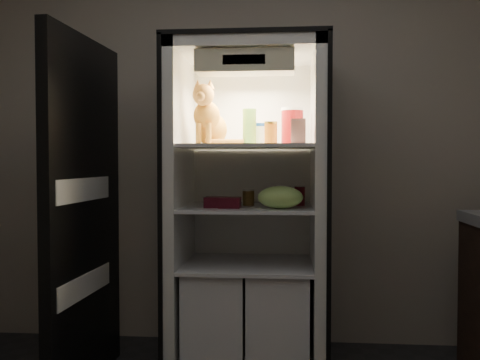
{
  "coord_description": "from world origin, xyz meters",
  "views": [
    {
      "loc": [
        0.22,
        -1.73,
        1.2
      ],
      "look_at": [
        -0.05,
        1.32,
        1.09
      ],
      "focal_mm": 40.0,
      "sensor_mm": 36.0,
      "label": 1
    }
  ],
  "objects_px": {
    "refrigerator": "(249,230)",
    "soda_can_b": "(300,196)",
    "soda_can_c": "(285,197)",
    "mayo_tub": "(260,134)",
    "berry_box_left": "(215,202)",
    "cream_carton": "(298,131)",
    "condiment_jar": "(248,197)",
    "salsa_jar": "(271,133)",
    "grape_bag": "(280,197)",
    "soda_can_a": "(280,195)",
    "berry_box_right": "(230,203)",
    "parmesan_shaker": "(249,127)",
    "tabby_cat": "(209,121)",
    "pepper_jar": "(292,127)"
  },
  "relations": [
    {
      "from": "refrigerator",
      "to": "soda_can_b",
      "type": "height_order",
      "value": "refrigerator"
    },
    {
      "from": "soda_can_b",
      "to": "soda_can_c",
      "type": "xyz_separation_m",
      "value": [
        -0.08,
        -0.12,
        0.0
      ]
    },
    {
      "from": "mayo_tub",
      "to": "berry_box_left",
      "type": "bearing_deg",
      "value": -138.49
    },
    {
      "from": "cream_carton",
      "to": "condiment_jar",
      "type": "distance_m",
      "value": 0.52
    },
    {
      "from": "salsa_jar",
      "to": "grape_bag",
      "type": "distance_m",
      "value": 0.38
    },
    {
      "from": "refrigerator",
      "to": "soda_can_a",
      "type": "relative_size",
      "value": 16.26
    },
    {
      "from": "cream_carton",
      "to": "grape_bag",
      "type": "xyz_separation_m",
      "value": [
        -0.09,
        0.04,
        -0.35
      ]
    },
    {
      "from": "refrigerator",
      "to": "soda_can_c",
      "type": "height_order",
      "value": "refrigerator"
    },
    {
      "from": "cream_carton",
      "to": "berry_box_right",
      "type": "height_order",
      "value": "cream_carton"
    },
    {
      "from": "condiment_jar",
      "to": "grape_bag",
      "type": "relative_size",
      "value": 0.39
    },
    {
      "from": "parmesan_shaker",
      "to": "soda_can_b",
      "type": "distance_m",
      "value": 0.49
    },
    {
      "from": "salsa_jar",
      "to": "cream_carton",
      "type": "xyz_separation_m",
      "value": [
        0.15,
        -0.15,
        0.0
      ]
    },
    {
      "from": "condiment_jar",
      "to": "berry_box_left",
      "type": "bearing_deg",
      "value": -140.16
    },
    {
      "from": "refrigerator",
      "to": "parmesan_shaker",
      "type": "bearing_deg",
      "value": -82.03
    },
    {
      "from": "tabby_cat",
      "to": "refrigerator",
      "type": "bearing_deg",
      "value": 22.63
    },
    {
      "from": "refrigerator",
      "to": "berry_box_left",
      "type": "xyz_separation_m",
      "value": [
        -0.17,
        -0.17,
        0.18
      ]
    },
    {
      "from": "berry_box_right",
      "to": "condiment_jar",
      "type": "bearing_deg",
      "value": 62.81
    },
    {
      "from": "refrigerator",
      "to": "grape_bag",
      "type": "xyz_separation_m",
      "value": [
        0.19,
        -0.22,
        0.21
      ]
    },
    {
      "from": "soda_can_c",
      "to": "soda_can_b",
      "type": "bearing_deg",
      "value": 54.2
    },
    {
      "from": "tabby_cat",
      "to": "soda_can_c",
      "type": "distance_m",
      "value": 0.62
    },
    {
      "from": "mayo_tub",
      "to": "refrigerator",
      "type": "bearing_deg",
      "value": -148.75
    },
    {
      "from": "salsa_jar",
      "to": "soda_can_a",
      "type": "relative_size",
      "value": 1.12
    },
    {
      "from": "salsa_jar",
      "to": "soda_can_a",
      "type": "distance_m",
      "value": 0.38
    },
    {
      "from": "berry_box_left",
      "to": "berry_box_right",
      "type": "height_order",
      "value": "same"
    },
    {
      "from": "mayo_tub",
      "to": "soda_can_b",
      "type": "bearing_deg",
      "value": -11.07
    },
    {
      "from": "berry_box_left",
      "to": "refrigerator",
      "type": "bearing_deg",
      "value": 44.7
    },
    {
      "from": "pepper_jar",
      "to": "cream_carton",
      "type": "height_order",
      "value": "pepper_jar"
    },
    {
      "from": "pepper_jar",
      "to": "soda_can_b",
      "type": "height_order",
      "value": "pepper_jar"
    },
    {
      "from": "parmesan_shaker",
      "to": "condiment_jar",
      "type": "distance_m",
      "value": 0.41
    },
    {
      "from": "pepper_jar",
      "to": "soda_can_a",
      "type": "distance_m",
      "value": 0.41
    },
    {
      "from": "parmesan_shaker",
      "to": "grape_bag",
      "type": "height_order",
      "value": "parmesan_shaker"
    },
    {
      "from": "tabby_cat",
      "to": "soda_can_c",
      "type": "relative_size",
      "value": 3.12
    },
    {
      "from": "salsa_jar",
      "to": "berry_box_right",
      "type": "height_order",
      "value": "salsa_jar"
    },
    {
      "from": "salsa_jar",
      "to": "berry_box_left",
      "type": "bearing_deg",
      "value": -166.79
    },
    {
      "from": "berry_box_right",
      "to": "soda_can_a",
      "type": "bearing_deg",
      "value": 39.32
    },
    {
      "from": "soda_can_a",
      "to": "mayo_tub",
      "type": "bearing_deg",
      "value": 170.06
    },
    {
      "from": "cream_carton",
      "to": "condiment_jar",
      "type": "relative_size",
      "value": 1.38
    },
    {
      "from": "soda_can_a",
      "to": "berry_box_left",
      "type": "xyz_separation_m",
      "value": [
        -0.35,
        -0.19,
        -0.03
      ]
    },
    {
      "from": "berry_box_left",
      "to": "berry_box_right",
      "type": "bearing_deg",
      "value": -19.11
    },
    {
      "from": "refrigerator",
      "to": "pepper_jar",
      "type": "xyz_separation_m",
      "value": [
        0.25,
        0.03,
        0.61
      ]
    },
    {
      "from": "soda_can_b",
      "to": "soda_can_a",
      "type": "bearing_deg",
      "value": 167.83
    },
    {
      "from": "cream_carton",
      "to": "berry_box_left",
      "type": "relative_size",
      "value": 1.13
    },
    {
      "from": "soda_can_c",
      "to": "refrigerator",
      "type": "bearing_deg",
      "value": 150.29
    },
    {
      "from": "tabby_cat",
      "to": "mayo_tub",
      "type": "bearing_deg",
      "value": 26.91
    },
    {
      "from": "parmesan_shaker",
      "to": "berry_box_right",
      "type": "xyz_separation_m",
      "value": [
        -0.1,
        -0.15,
        -0.42
      ]
    },
    {
      "from": "refrigerator",
      "to": "tabby_cat",
      "type": "distance_m",
      "value": 0.68
    },
    {
      "from": "parmesan_shaker",
      "to": "mayo_tub",
      "type": "relative_size",
      "value": 1.59
    },
    {
      "from": "salsa_jar",
      "to": "cream_carton",
      "type": "distance_m",
      "value": 0.22
    },
    {
      "from": "soda_can_c",
      "to": "grape_bag",
      "type": "relative_size",
      "value": 0.48
    },
    {
      "from": "tabby_cat",
      "to": "berry_box_left",
      "type": "distance_m",
      "value": 0.48
    }
  ]
}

